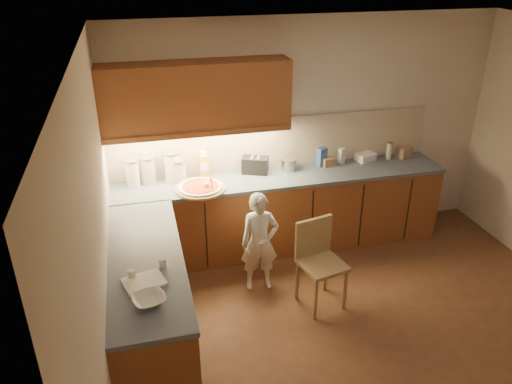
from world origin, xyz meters
TOP-DOWN VIEW (x-y plane):
  - room at (0.00, 0.00)m, footprint 4.54×4.50m
  - l_counter at (-0.92, 1.25)m, footprint 3.77×2.62m
  - backsplash at (-0.38, 1.99)m, footprint 3.75×0.02m
  - upper_cabinets at (-1.27, 1.82)m, footprint 1.95×0.36m
  - pizza_on_board at (-1.31, 1.56)m, footprint 0.53×0.53m
  - child at (-0.81, 0.99)m, footprint 0.41×0.28m
  - wooden_chair at (-0.32, 0.62)m, footprint 0.47×0.47m
  - mixing_bowl at (-1.95, -0.21)m, footprint 0.28×0.28m
  - canister_a at (-1.99, 1.82)m, footprint 0.15×0.15m
  - canister_b at (-1.83, 1.88)m, footprint 0.17×0.17m
  - canister_c at (-1.57, 1.87)m, footprint 0.18×0.18m
  - canister_d at (-1.50, 1.84)m, footprint 0.15×0.15m
  - oil_jug at (-1.22, 1.89)m, footprint 0.10×0.08m
  - toaster at (-0.65, 1.85)m, footprint 0.33×0.26m
  - steel_pot at (-0.26, 1.83)m, footprint 0.18×0.18m
  - blue_box at (0.16, 1.86)m, footprint 0.13×0.11m
  - card_box_a at (0.23, 1.83)m, footprint 0.15×0.11m
  - white_bottle at (0.40, 1.85)m, footprint 0.08×0.08m
  - flat_pack at (0.72, 1.87)m, footprint 0.26×0.21m
  - tall_jar at (1.01, 1.85)m, footprint 0.07×0.07m
  - card_box_b at (1.23, 1.86)m, footprint 0.19×0.17m
  - dough_cloth at (-1.97, 0.04)m, footprint 0.35×0.30m
  - spice_jar_a at (-2.06, 0.11)m, footprint 0.08×0.08m
  - spice_jar_b at (-1.82, 0.22)m, footprint 0.07×0.07m

SIDE VIEW (x-z plane):
  - l_counter at x=-0.92m, z-range 0.00..0.92m
  - wooden_chair at x=-0.32m, z-range 0.07..0.96m
  - child at x=-0.81m, z-range 0.00..1.06m
  - dough_cloth at x=-1.97m, z-range 0.92..0.94m
  - pizza_on_board at x=-1.31m, z-range 0.84..1.05m
  - mixing_bowl at x=-1.95m, z-range 0.92..0.98m
  - spice_jar_b at x=-1.82m, z-range 0.92..1.00m
  - spice_jar_a at x=-2.06m, z-range 0.92..1.00m
  - flat_pack at x=0.72m, z-range 0.92..1.01m
  - card_box_a at x=0.23m, z-range 0.92..1.02m
  - card_box_b at x=1.23m, z-range 0.92..1.05m
  - steel_pot at x=-0.26m, z-range 0.92..1.06m
  - toaster at x=-0.65m, z-range 0.92..1.11m
  - white_bottle at x=0.40m, z-range 0.92..1.11m
  - tall_jar at x=1.01m, z-range 0.92..1.13m
  - blue_box at x=0.16m, z-range 0.92..1.14m
  - canister_d at x=-1.50m, z-range 0.92..1.16m
  - oil_jug at x=-1.22m, z-range 0.91..1.21m
  - canister_b at x=-1.83m, z-range 0.92..1.22m
  - canister_a at x=-1.99m, z-range 0.92..1.22m
  - canister_c at x=-1.57m, z-range 0.92..1.25m
  - backsplash at x=-0.38m, z-range 0.92..1.50m
  - room at x=0.00m, z-range 0.37..2.99m
  - upper_cabinets at x=-1.27m, z-range 1.48..2.21m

